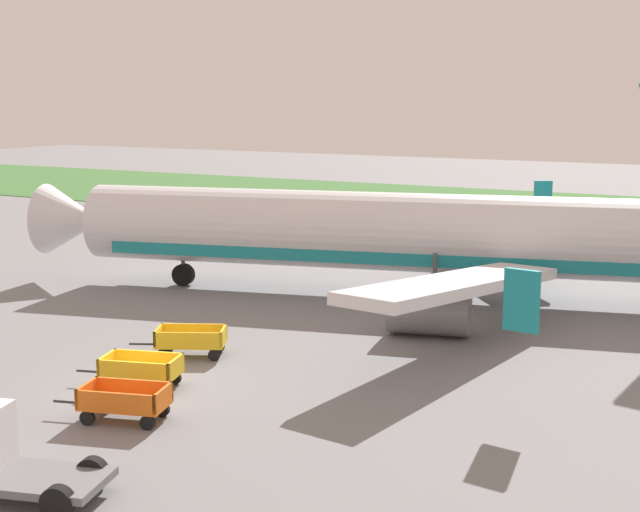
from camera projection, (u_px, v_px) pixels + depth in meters
ground_plane at (140, 389)px, 30.22m from camera, size 220.00×220.00×0.00m
grass_strip at (561, 211)px, 76.46m from camera, size 220.00×28.00×0.06m
airplane at (411, 234)px, 43.26m from camera, size 37.22×30.15×11.34m
baggage_cart_nearest at (124, 401)px, 27.19m from camera, size 3.61×2.06×1.07m
baggage_cart_second_in_row at (141, 370)px, 30.25m from camera, size 3.61×2.07×1.07m
baggage_cart_third_in_row at (191, 340)px, 33.92m from camera, size 3.50×2.37×1.07m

